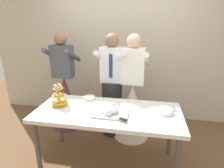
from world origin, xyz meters
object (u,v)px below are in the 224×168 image
at_px(dessert_table, 108,116).
at_px(main_cake_tray, 110,111).
at_px(plate_stack, 165,111).
at_px(person_groom, 112,92).
at_px(person_guest, 65,95).
at_px(cupcake_stand, 59,97).
at_px(person_bride, 132,104).
at_px(round_cake, 89,98).

xyz_separation_m(dessert_table, main_cake_tray, (0.05, -0.08, 0.12)).
bearing_deg(plate_stack, main_cake_tray, -168.21).
distance_m(main_cake_tray, plate_stack, 0.66).
distance_m(dessert_table, person_groom, 0.73).
distance_m(main_cake_tray, person_groom, 0.81).
relative_size(dessert_table, person_guest, 1.08).
bearing_deg(cupcake_stand, person_groom, 49.89).
relative_size(main_cake_tray, person_groom, 0.26).
bearing_deg(main_cake_tray, person_bride, 75.33).
distance_m(main_cake_tray, person_bride, 0.82).
bearing_deg(person_bride, plate_stack, -54.80).
xyz_separation_m(cupcake_stand, person_groom, (0.57, 0.68, -0.15)).
xyz_separation_m(cupcake_stand, main_cake_tray, (0.70, -0.12, -0.08)).
height_order(main_cake_tray, round_cake, main_cake_tray).
xyz_separation_m(plate_stack, person_guest, (-1.62, 0.76, -0.22)).
height_order(plate_stack, person_bride, person_bride).
xyz_separation_m(round_cake, person_bride, (0.57, 0.41, -0.22)).
bearing_deg(dessert_table, cupcake_stand, 176.68).
xyz_separation_m(main_cake_tray, person_guest, (-0.98, 0.89, -0.23)).
distance_m(dessert_table, person_guest, 1.24).
xyz_separation_m(main_cake_tray, person_bride, (0.20, 0.76, -0.23)).
relative_size(cupcake_stand, person_guest, 0.18).
bearing_deg(round_cake, plate_stack, -12.11).
relative_size(round_cake, person_guest, 0.14).
relative_size(person_groom, person_bride, 1.00).
xyz_separation_m(person_bride, person_guest, (-1.18, 0.13, 0.00)).
height_order(cupcake_stand, round_cake, cupcake_stand).
xyz_separation_m(main_cake_tray, round_cake, (-0.37, 0.35, -0.02)).
relative_size(plate_stack, round_cake, 0.81).
bearing_deg(cupcake_stand, dessert_table, -3.32).
distance_m(cupcake_stand, person_groom, 0.91).
bearing_deg(dessert_table, round_cake, 139.97).
relative_size(cupcake_stand, person_bride, 0.18).
relative_size(cupcake_stand, main_cake_tray, 0.71).
bearing_deg(dessert_table, person_groom, 96.28).
bearing_deg(person_groom, dessert_table, -83.72).
xyz_separation_m(cupcake_stand, plate_stack, (1.35, 0.02, -0.10)).
bearing_deg(person_groom, plate_stack, -40.84).
bearing_deg(plate_stack, person_groom, 139.16).
bearing_deg(person_bride, cupcake_stand, -144.54).
bearing_deg(person_bride, main_cake_tray, -104.67).
distance_m(plate_stack, round_cake, 1.04).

